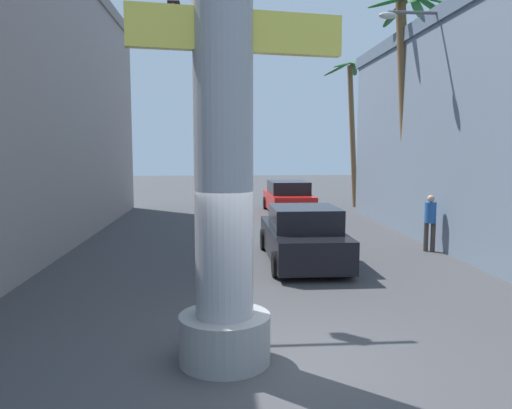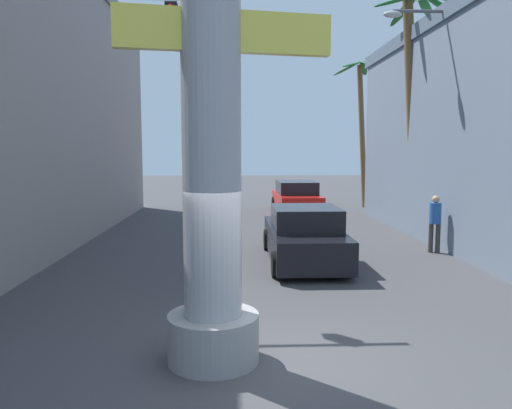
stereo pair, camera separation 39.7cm
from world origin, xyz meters
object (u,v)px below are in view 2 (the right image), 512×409
object	(u,v)px
neon_sign_pole	(211,63)
pedestrian_mid_right	(435,219)
palm_tree_far_right	(362,112)
traffic_light_mast	(35,86)
palm_tree_mid_right	(414,88)
car_lead	(304,237)
car_far	(296,198)
street_lamp	(439,106)

from	to	relation	value
neon_sign_pole	pedestrian_mid_right	bearing A→B (deg)	50.00
neon_sign_pole	palm_tree_far_right	world-z (taller)	neon_sign_pole
neon_sign_pole	palm_tree_far_right	size ratio (longest dim) A/B	1.23
traffic_light_mast	palm_tree_mid_right	xyz separation A→B (m)	(10.49, 7.65, 0.95)
car_lead	palm_tree_mid_right	distance (m)	8.01
neon_sign_pole	pedestrian_mid_right	distance (m)	10.29
car_lead	palm_tree_mid_right	size ratio (longest dim) A/B	0.56
neon_sign_pole	palm_tree_far_right	xyz separation A→B (m)	(7.04, 19.51, 0.83)
traffic_light_mast	car_far	xyz separation A→B (m)	(6.99, 13.68, -3.61)
neon_sign_pole	pedestrian_mid_right	size ratio (longest dim) A/B	5.54
street_lamp	car_far	bearing A→B (deg)	110.32
street_lamp	traffic_light_mast	size ratio (longest dim) A/B	1.19
car_lead	car_far	world-z (taller)	same
neon_sign_pole	car_lead	distance (m)	7.61
car_far	pedestrian_mid_right	distance (m)	10.06
palm_tree_mid_right	pedestrian_mid_right	size ratio (longest dim) A/B	4.98
street_lamp	car_far	size ratio (longest dim) A/B	1.54
car_far	pedestrian_mid_right	bearing A→B (deg)	-72.67
street_lamp	palm_tree_mid_right	xyz separation A→B (m)	(0.22, 2.82, 0.91)
palm_tree_far_right	palm_tree_mid_right	world-z (taller)	palm_tree_mid_right
car_far	neon_sign_pole	bearing A→B (deg)	-100.88
street_lamp	palm_tree_far_right	size ratio (longest dim) A/B	0.95
neon_sign_pole	street_lamp	xyz separation A→B (m)	(6.56, 8.23, 0.15)
street_lamp	pedestrian_mid_right	size ratio (longest dim) A/B	4.27
street_lamp	neon_sign_pole	bearing A→B (deg)	-128.56
car_lead	pedestrian_mid_right	distance (m)	4.24
street_lamp	palm_tree_mid_right	bearing A→B (deg)	85.51
palm_tree_far_right	palm_tree_mid_right	bearing A→B (deg)	-91.76
palm_tree_far_right	pedestrian_mid_right	distance (m)	12.73
neon_sign_pole	car_far	world-z (taller)	neon_sign_pole
street_lamp	palm_tree_far_right	world-z (taller)	palm_tree_far_right
car_lead	palm_tree_far_right	distance (m)	14.68
car_far	palm_tree_far_right	distance (m)	6.24
palm_tree_far_right	palm_tree_mid_right	distance (m)	8.47
palm_tree_far_right	palm_tree_mid_right	size ratio (longest dim) A/B	0.90
street_lamp	traffic_light_mast	bearing A→B (deg)	-154.81
car_lead	palm_tree_mid_right	bearing A→B (deg)	45.59
neon_sign_pole	palm_tree_mid_right	distance (m)	13.00
neon_sign_pole	car_far	size ratio (longest dim) A/B	2.00
traffic_light_mast	pedestrian_mid_right	xyz separation A→B (m)	(9.98, 4.08, -3.34)
palm_tree_far_right	street_lamp	bearing A→B (deg)	-92.45
palm_tree_mid_right	street_lamp	bearing A→B (deg)	-94.49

